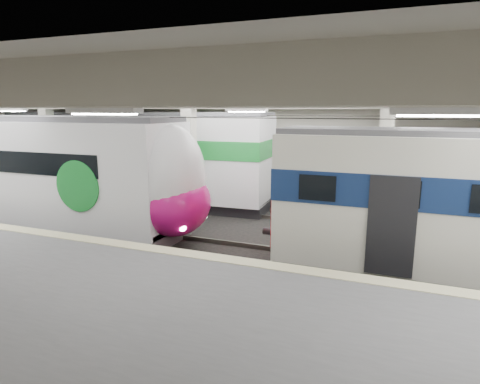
% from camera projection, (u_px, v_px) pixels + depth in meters
% --- Properties ---
extents(station_hall, '(36.00, 24.00, 5.75)m').
position_uv_depth(station_hall, '(203.00, 168.00, 11.99)').
color(station_hall, black).
rests_on(station_hall, ground).
extents(modern_emu, '(14.75, 3.04, 4.71)m').
position_uv_depth(modern_emu, '(58.00, 176.00, 16.41)').
color(modern_emu, white).
rests_on(modern_emu, ground).
extents(far_train, '(15.41, 3.76, 4.83)m').
position_uv_depth(far_train, '(131.00, 156.00, 21.55)').
color(far_train, white).
rests_on(far_train, ground).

